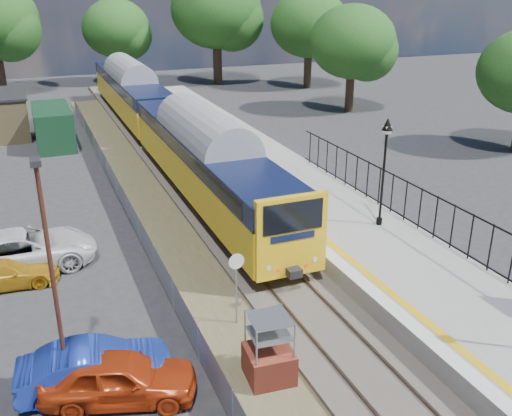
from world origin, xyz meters
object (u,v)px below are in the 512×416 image
car_yellow (5,273)px  car_white (22,250)px  victorian_lamp_north (386,147)px  train (159,115)px  car_red (119,378)px  brick_plinth (269,350)px  carpark_lamp (51,267)px  speed_sign (236,278)px  car_blue (95,368)px

car_yellow → car_white: bearing=-23.1°
victorian_lamp_north → car_yellow: size_ratio=1.21×
train → car_red: bearing=-105.6°
brick_plinth → car_red: brick_plinth is taller
train → carpark_lamp: size_ratio=6.12×
brick_plinth → car_yellow: 11.02m
train → speed_sign: size_ratio=15.60×
victorian_lamp_north → brick_plinth: victorian_lamp_north is taller
speed_sign → car_blue: speed_sign is taller
car_red → car_yellow: size_ratio=1.09×
brick_plinth → speed_sign: bearing=88.0°
train → brick_plinth: (-2.60, -24.53, -1.35)m
victorian_lamp_north → carpark_lamp: (-13.22, -4.93, -0.47)m
victorian_lamp_north → car_white: size_ratio=0.81×
car_red → speed_sign: bearing=-44.3°
car_blue → car_white: (-1.74, 8.39, 0.10)m
carpark_lamp → car_white: 8.77m
car_red → carpark_lamp: bearing=72.5°
car_red → car_blue: car_red is taller
car_red → car_blue: bearing=55.7°
car_yellow → car_white: (0.63, 1.26, 0.24)m
train → car_blue: size_ratio=9.82×
speed_sign → car_blue: 5.03m
brick_plinth → car_blue: brick_plinth is taller
train → speed_sign: 21.77m
victorian_lamp_north → brick_plinth: (-7.90, -6.56, -3.31)m
victorian_lamp_north → car_white: (-14.22, 3.24, -3.51)m
brick_plinth → speed_sign: speed_sign is taller
victorian_lamp_north → speed_sign: size_ratio=1.76×
speed_sign → car_white: 9.46m
brick_plinth → car_white: (-6.32, 9.80, -0.20)m
train → car_blue: (-7.18, -23.11, -1.66)m
brick_plinth → car_blue: (-4.58, 1.41, -0.30)m
speed_sign → car_red: bearing=-155.1°
car_blue → car_white: bearing=16.4°
car_red → car_white: size_ratio=0.72×
victorian_lamp_north → speed_sign: 8.98m
train → carpark_lamp: 24.28m
victorian_lamp_north → car_blue: 13.97m
car_blue → train: bearing=-12.5°
brick_plinth → car_white: size_ratio=0.36×
speed_sign → car_white: bearing=130.1°
victorian_lamp_north → speed_sign: (-7.80, -3.65, -2.54)m
victorian_lamp_north → carpark_lamp: bearing=-159.6°
carpark_lamp → car_red: 3.50m
brick_plinth → car_red: 4.12m
train → carpark_lamp: bearing=-109.1°
car_white → carpark_lamp: bearing=-176.1°
car_red → car_yellow: 8.34m
brick_plinth → car_red: bearing=169.9°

